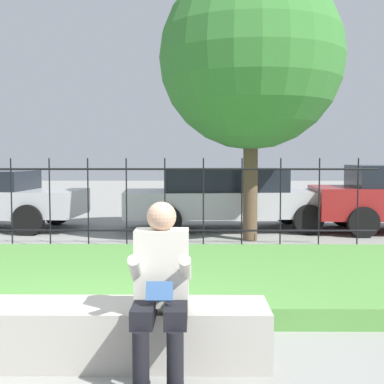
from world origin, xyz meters
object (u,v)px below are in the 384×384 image
object	(u,v)px
stone_bench	(79,336)
person_seated_reader	(161,284)
car_parked_center	(230,197)
tree_behind_fence	(251,58)

from	to	relation	value
stone_bench	person_seated_reader	xyz separation A→B (m)	(0.65, -0.32, 0.48)
stone_bench	car_parked_center	xyz separation A→B (m)	(1.60, 7.34, 0.50)
stone_bench	car_parked_center	world-z (taller)	car_parked_center
person_seated_reader	tree_behind_fence	size ratio (longest dim) A/B	0.25
person_seated_reader	car_parked_center	world-z (taller)	car_parked_center
person_seated_reader	tree_behind_fence	distance (m)	6.86
car_parked_center	tree_behind_fence	xyz separation A→B (m)	(0.29, -1.46, 2.65)
stone_bench	tree_behind_fence	size ratio (longest dim) A/B	0.57
stone_bench	person_seated_reader	world-z (taller)	person_seated_reader
car_parked_center	person_seated_reader	bearing A→B (deg)	-101.44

